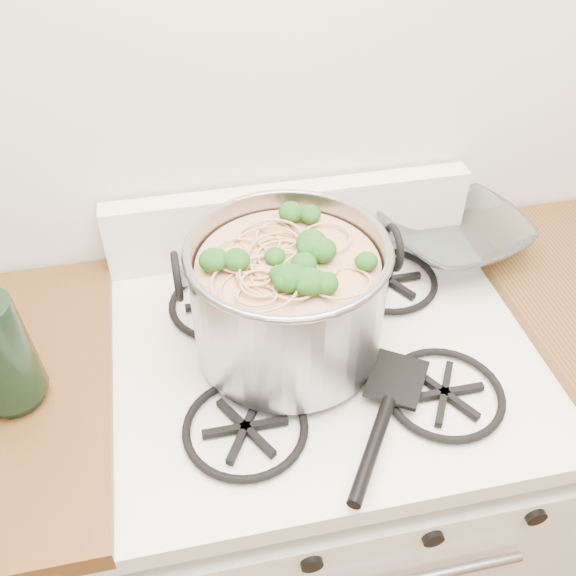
# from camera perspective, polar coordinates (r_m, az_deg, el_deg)

# --- Properties ---
(gas_range) EXTENTS (0.76, 0.66, 0.92)m
(gas_range) POSITION_cam_1_polar(r_m,az_deg,el_deg) (1.55, 2.62, -17.37)
(gas_range) COLOR white
(gas_range) RESTS_ON ground
(counter_left) EXTENTS (0.25, 0.65, 0.92)m
(counter_left) POSITION_cam_1_polar(r_m,az_deg,el_deg) (1.54, -17.13, -19.42)
(counter_left) COLOR silver
(counter_left) RESTS_ON ground
(stock_pot) EXTENTS (0.37, 0.34, 0.23)m
(stock_pot) POSITION_cam_1_polar(r_m,az_deg,el_deg) (1.08, 0.00, -0.89)
(stock_pot) COLOR gray
(stock_pot) RESTS_ON gas_range
(spatula) EXTENTS (0.41, 0.42, 0.02)m
(spatula) POSITION_cam_1_polar(r_m,az_deg,el_deg) (1.11, 9.68, -7.72)
(spatula) COLOR black
(spatula) RESTS_ON gas_range
(glass_bowl) EXTENTS (0.14, 0.14, 0.03)m
(glass_bowl) POSITION_cam_1_polar(r_m,az_deg,el_deg) (1.40, 14.27, 4.10)
(glass_bowl) COLOR white
(glass_bowl) RESTS_ON gas_range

